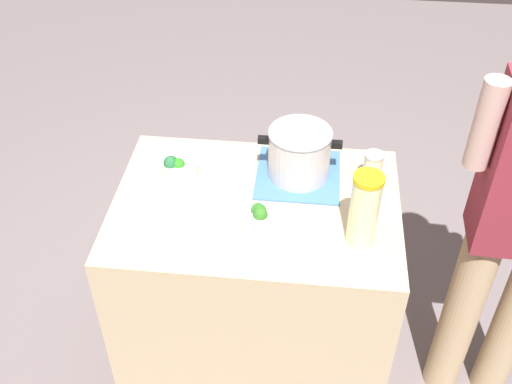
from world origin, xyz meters
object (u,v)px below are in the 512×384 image
(lemonade_pitcher, at_px, (364,210))
(broccoli_bowl_front, at_px, (259,218))
(cooking_pot, at_px, (299,152))
(broccoli_bowl_center, at_px, (178,168))
(mason_jar, at_px, (372,169))

(lemonade_pitcher, bearing_deg, broccoli_bowl_front, 174.54)
(cooking_pot, bearing_deg, broccoli_bowl_front, -112.12)
(lemonade_pitcher, bearing_deg, cooking_pot, 124.88)
(cooking_pot, xyz_separation_m, broccoli_bowl_front, (-0.12, -0.28, -0.07))
(cooking_pot, height_order, broccoli_bowl_center, cooking_pot)
(mason_jar, distance_m, broccoli_bowl_center, 0.70)
(cooking_pot, height_order, broccoli_bowl_front, cooking_pot)
(lemonade_pitcher, bearing_deg, mason_jar, 81.63)
(broccoli_bowl_front, bearing_deg, broccoli_bowl_center, 143.53)
(cooking_pot, relative_size, broccoli_bowl_center, 2.18)
(lemonade_pitcher, height_order, broccoli_bowl_front, lemonade_pitcher)
(cooking_pot, distance_m, lemonade_pitcher, 0.38)
(cooking_pot, height_order, lemonade_pitcher, lemonade_pitcher)
(mason_jar, relative_size, broccoli_bowl_center, 0.96)
(cooking_pot, xyz_separation_m, lemonade_pitcher, (0.22, -0.31, 0.03))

